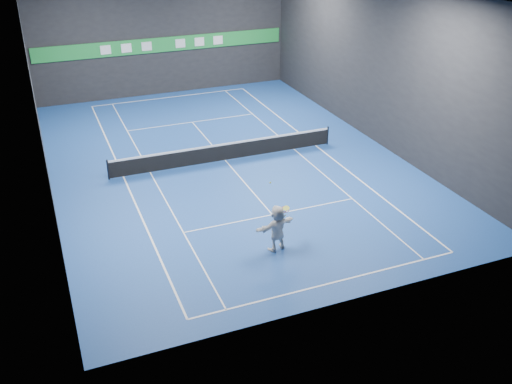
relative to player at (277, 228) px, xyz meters
name	(u,v)px	position (x,y,z in m)	size (l,w,h in m)	color
ground	(225,161)	(0.94, 9.02, -0.98)	(26.00, 26.00, 0.00)	#1A4291
wall_back	(162,30)	(0.94, 22.02, 3.52)	(18.00, 0.10, 9.00)	black
wall_front	(357,187)	(0.94, -3.98, 3.52)	(18.00, 0.10, 9.00)	black
wall_left	(35,100)	(-8.06, 9.02, 3.52)	(0.10, 26.00, 9.00)	black
wall_right	(376,62)	(9.94, 9.02, 3.52)	(0.10, 26.00, 9.00)	black
baseline_near	(331,283)	(0.94, -2.87, -0.97)	(10.98, 0.08, 0.01)	white
baseline_far	(171,97)	(0.94, 20.91, -0.97)	(10.98, 0.08, 0.01)	white
sideline_doubles_left	(123,177)	(-4.55, 9.02, -0.97)	(0.08, 23.78, 0.01)	white
sideline_doubles_right	(316,146)	(6.43, 9.02, -0.97)	(0.08, 23.78, 0.01)	white
sideline_singles_left	(150,173)	(-3.17, 9.02, -0.97)	(0.06, 23.78, 0.01)	white
sideline_singles_right	(294,149)	(5.05, 9.02, -0.97)	(0.06, 23.78, 0.01)	white
service_line_near	(272,215)	(0.94, 2.62, -0.97)	(8.23, 0.06, 0.01)	white
service_line_far	(192,122)	(0.94, 15.42, -0.97)	(8.23, 0.06, 0.01)	white
center_service_line	(225,160)	(0.94, 9.02, -0.97)	(0.06, 12.80, 0.01)	white
player	(277,228)	(0.00, 0.00, 0.00)	(1.81, 0.58, 1.96)	silver
tennis_ball	(270,183)	(-0.25, 0.17, 1.98)	(0.07, 0.07, 0.07)	yellow
tennis_net	(225,151)	(0.94, 9.02, -0.44)	(12.50, 0.10, 1.07)	black
sponsor_banner	(163,45)	(0.94, 21.95, 2.52)	(17.64, 0.11, 1.00)	#1F9138
tennis_racket	(285,210)	(0.36, 0.05, 0.71)	(0.40, 0.36, 0.52)	red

